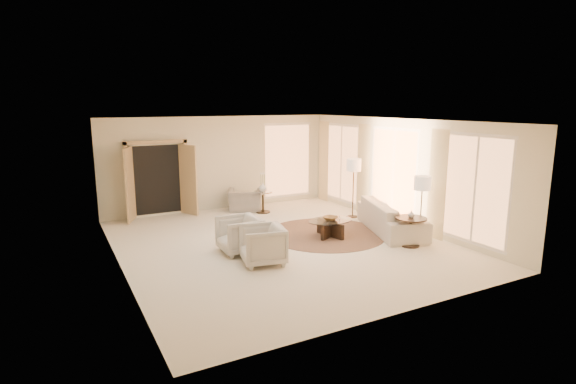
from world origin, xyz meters
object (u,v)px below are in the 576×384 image
side_table (263,200)px  armchair_right (262,243)px  floor_lamp_far (422,186)px  coffee_table (330,226)px  armchair_left (239,233)px  bowl (330,218)px  floor_lamp_near (354,168)px  side_vase (263,187)px  accent_chair (245,197)px  end_table (411,226)px  end_vase (411,214)px  sofa (391,217)px

side_table → armchair_right: bearing=-115.3°
floor_lamp_far → coffee_table: bearing=140.8°
armchair_left → floor_lamp_far: 4.28m
bowl → floor_lamp_near: bearing=38.7°
armchair_left → side_vase: side_vase is taller
accent_chair → side_table: 0.60m
armchair_left → side_table: 3.61m
side_vase → end_table: bearing=-70.3°
end_vase → side_vase: 4.72m
armchair_left → floor_lamp_near: floor_lamp_near is taller
armchair_right → floor_lamp_near: bearing=131.8°
floor_lamp_near → armchair_left: bearing=-161.7°
side_vase → sofa: bearing=-58.9°
armchair_right → floor_lamp_near: floor_lamp_near is taller
armchair_right → side_table: armchair_right is taller
accent_chair → floor_lamp_near: size_ratio=0.59×
armchair_left → accent_chair: (1.61, 3.48, 0.00)m
floor_lamp_near → side_vase: bearing=139.7°
floor_lamp_near → end_vase: bearing=-98.6°
armchair_right → bowl: bearing=123.9°
armchair_right → floor_lamp_near: size_ratio=0.51×
side_table → bowl: (0.39, -2.99, 0.08)m
side_table → side_vase: 0.38m
armchair_left → accent_chair: accent_chair is taller
coffee_table → bowl: bowl is taller
end_vase → floor_lamp_near: bearing=81.4°
bowl → side_vase: side_vase is taller
floor_lamp_far → bowl: 2.26m
armchair_right → accent_chair: 4.58m
side_table → bowl: 3.02m
accent_chair → end_table: accent_chair is taller
end_table → side_vase: side_vase is taller
side_table → sofa: bearing=-58.9°
coffee_table → floor_lamp_near: 2.37m
bowl → side_vase: bearing=97.4°
accent_chair → coffee_table: (0.76, -3.46, -0.17)m
coffee_table → end_vase: 1.94m
sofa → floor_lamp_near: bearing=20.2°
end_table → floor_lamp_far: floor_lamp_far is taller
accent_chair → floor_lamp_far: 5.41m
sofa → end_vase: (-0.42, -1.12, 0.36)m
end_table → sofa: bearing=69.7°
side_table → side_vase: size_ratio=2.39×
armchair_left → side_table: size_ratio=1.36×
accent_chair → bowl: 3.54m
armchair_left → armchair_right: 0.87m
end_table → floor_lamp_far: (0.42, 0.13, 0.87)m
end_table → side_table: bearing=109.7°
armchair_right → bowl: size_ratio=2.48×
sofa → coffee_table: bearing=98.8°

